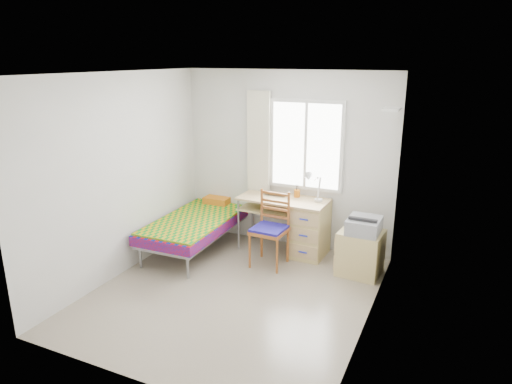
% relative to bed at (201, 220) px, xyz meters
% --- Properties ---
extents(floor, '(3.50, 3.50, 0.00)m').
position_rel_bed_xyz_m(floor, '(1.09, -1.07, -0.42)').
color(floor, '#BCAD93').
rests_on(floor, ground).
extents(ceiling, '(3.50, 3.50, 0.00)m').
position_rel_bed_xyz_m(ceiling, '(1.09, -1.07, 2.18)').
color(ceiling, white).
rests_on(ceiling, wall_back).
extents(wall_back, '(3.20, 0.00, 3.20)m').
position_rel_bed_xyz_m(wall_back, '(1.09, 0.68, 0.88)').
color(wall_back, silver).
rests_on(wall_back, ground).
extents(wall_left, '(0.00, 3.50, 3.50)m').
position_rel_bed_xyz_m(wall_left, '(-0.51, -1.07, 0.88)').
color(wall_left, silver).
rests_on(wall_left, ground).
extents(wall_right, '(0.00, 3.50, 3.50)m').
position_rel_bed_xyz_m(wall_right, '(2.69, -1.07, 0.88)').
color(wall_right, silver).
rests_on(wall_right, ground).
extents(window, '(1.10, 0.04, 1.30)m').
position_rel_bed_xyz_m(window, '(1.39, 0.66, 1.13)').
color(window, white).
rests_on(window, wall_back).
extents(curtain, '(0.35, 0.05, 1.70)m').
position_rel_bed_xyz_m(curtain, '(0.67, 0.61, 1.03)').
color(curtain, white).
rests_on(curtain, wall_back).
extents(floating_shelf, '(0.20, 0.32, 0.03)m').
position_rel_bed_xyz_m(floating_shelf, '(2.58, 0.33, 1.73)').
color(floating_shelf, white).
rests_on(floating_shelf, wall_right).
extents(bed, '(0.98, 2.03, 0.87)m').
position_rel_bed_xyz_m(bed, '(0.00, 0.00, 0.00)').
color(bed, gray).
rests_on(bed, floor).
extents(desk, '(1.31, 0.63, 0.81)m').
position_rel_bed_xyz_m(desk, '(1.51, 0.39, 0.01)').
color(desk, tan).
rests_on(desk, floor).
extents(chair, '(0.47, 0.47, 1.03)m').
position_rel_bed_xyz_m(chair, '(1.18, -0.11, 0.15)').
color(chair, '#99481D').
rests_on(chair, floor).
extents(cabinet, '(0.59, 0.53, 0.60)m').
position_rel_bed_xyz_m(cabinet, '(2.37, 0.10, -0.13)').
color(cabinet, tan).
rests_on(cabinet, floor).
extents(printer, '(0.41, 0.47, 0.20)m').
position_rel_bed_xyz_m(printer, '(2.40, 0.08, 0.27)').
color(printer, gray).
rests_on(printer, cabinet).
extents(laptop, '(0.35, 0.24, 0.03)m').
position_rel_bed_xyz_m(laptop, '(0.98, 0.45, 0.40)').
color(laptop, black).
rests_on(laptop, desk).
extents(pen_cup, '(0.10, 0.10, 0.11)m').
position_rel_bed_xyz_m(pen_cup, '(1.32, 0.53, 0.44)').
color(pen_cup, '#CB6C16').
rests_on(pen_cup, desk).
extents(task_lamp, '(0.24, 0.34, 0.45)m').
position_rel_bed_xyz_m(task_lamp, '(1.60, 0.35, 0.67)').
color(task_lamp, white).
rests_on(task_lamp, desk).
extents(book, '(0.27, 0.31, 0.02)m').
position_rel_bed_xyz_m(book, '(0.97, 0.41, 0.17)').
color(book, gray).
rests_on(book, desk).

